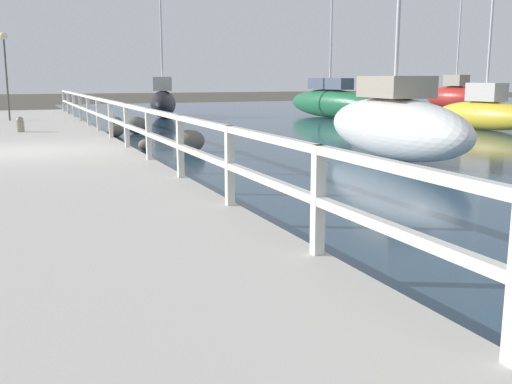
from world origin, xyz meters
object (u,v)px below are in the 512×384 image
Objects in this scene: sailboat_red at (455,96)px; sailboat_black at (163,102)px; mooring_bollard at (20,124)px; dock_lamp at (5,53)px; sailboat_white at (394,125)px; sailboat_yellow at (485,112)px; sailboat_green at (330,101)px.

sailboat_red is 1.20× the size of sailboat_black.
dock_lamp reaches higher than mooring_bollard.
sailboat_red is 1.37× the size of sailboat_white.
mooring_bollard is at bearing 164.92° from sailboat_yellow.
sailboat_yellow is (15.53, -2.24, 0.16)m from mooring_bollard.
sailboat_red is 14.57m from sailboat_yellow.
dock_lamp is at bearing 126.91° from sailboat_white.
sailboat_yellow reaches higher than sailboat_black.
sailboat_black is (-1.32, 16.65, -0.05)m from sailboat_white.
dock_lamp is at bearing 92.78° from mooring_bollard.
mooring_bollard is 0.06× the size of sailboat_green.
sailboat_yellow reaches higher than dock_lamp.
sailboat_yellow is 1.17× the size of sailboat_black.
mooring_bollard is 15.69m from sailboat_yellow.
sailboat_white is 0.87× the size of sailboat_black.
sailboat_green is 14.55m from sailboat_white.
sailboat_white is at bearing -69.10° from sailboat_black.
sailboat_green is at bearing -8.55° from sailboat_black.
sailboat_red reaches higher than sailboat_yellow.
sailboat_green reaches higher than mooring_bollard.
mooring_bollard is 0.14× the size of dock_lamp.
dock_lamp is 14.10m from sailboat_green.
sailboat_yellow is at bearing 39.18° from sailboat_white.
sailboat_yellow is (-8.69, -11.70, -0.15)m from sailboat_red.
mooring_bollard is 14.88m from sailboat_green.
sailboat_white is at bearing -57.61° from dock_lamp.
sailboat_green is at bearing 70.92° from sailboat_white.
sailboat_white reaches higher than dock_lamp.
mooring_bollard is 26.00m from sailboat_red.
sailboat_yellow is at bearing -85.47° from sailboat_green.
sailboat_black is (6.81, 3.83, -2.00)m from dock_lamp.
sailboat_red is 17.67m from sailboat_black.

